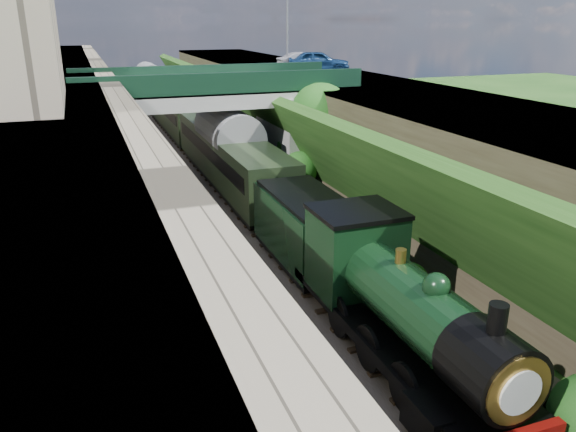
{
  "coord_description": "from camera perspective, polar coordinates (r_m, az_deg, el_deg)",
  "views": [
    {
      "loc": [
        -6.98,
        -8.8,
        9.93
      ],
      "look_at": [
        0.0,
        10.18,
        2.83
      ],
      "focal_mm": 35.0,
      "sensor_mm": 36.0,
      "label": 1
    }
  ],
  "objects": [
    {
      "name": "locomotive",
      "position": [
        17.08,
        11.31,
        -9.13
      ],
      "size": [
        3.1,
        10.23,
        3.83
      ],
      "color": "black",
      "rests_on": "trackbed"
    },
    {
      "name": "coach_front",
      "position": [
        34.54,
        -5.99,
        6.06
      ],
      "size": [
        2.9,
        18.0,
        3.7
      ],
      "color": "black",
      "rests_on": "trackbed"
    },
    {
      "name": "coach_middle",
      "position": [
        52.66,
        -11.21,
        10.39
      ],
      "size": [
        2.9,
        18.0,
        3.7
      ],
      "color": "black",
      "rests_on": "trackbed"
    },
    {
      "name": "tree",
      "position": [
        32.65,
        3.4,
        10.01
      ],
      "size": [
        3.6,
        3.8,
        6.6
      ],
      "color": "black",
      "rests_on": "ground"
    },
    {
      "name": "street_plateau_right",
      "position": [
        33.87,
        9.47,
        7.51
      ],
      "size": [
        8.0,
        90.0,
        6.25
      ],
      "primitive_type": "cube",
      "color": "#262628",
      "rests_on": "ground"
    },
    {
      "name": "building_far",
      "position": [
        38.96,
        -26.71,
        17.53
      ],
      "size": [
        5.0,
        10.0,
        6.0
      ],
      "primitive_type": "cube",
      "color": "gray",
      "rests_on": "street_plateau_left"
    },
    {
      "name": "track_right",
      "position": [
        31.46,
        -4.13,
        1.38
      ],
      "size": [
        2.5,
        90.0,
        0.2
      ],
      "color": "black",
      "rests_on": "trackbed"
    },
    {
      "name": "embankment_slope",
      "position": [
        29.53,
        4.2,
        4.88
      ],
      "size": [
        4.82,
        90.0,
        6.48
      ],
      "color": "#1E4714",
      "rests_on": "ground"
    },
    {
      "name": "trackbed",
      "position": [
        31.22,
        -6.24,
        0.89
      ],
      "size": [
        10.0,
        90.0,
        0.2
      ],
      "primitive_type": "cube",
      "color": "#473F38",
      "rests_on": "ground"
    },
    {
      "name": "track_left",
      "position": [
        30.79,
        -9.85,
        0.73
      ],
      "size": [
        2.5,
        90.0,
        0.2
      ],
      "color": "black",
      "rests_on": "trackbed"
    },
    {
      "name": "retaining_wall",
      "position": [
        29.54,
        -16.92,
        5.95
      ],
      "size": [
        1.0,
        90.0,
        7.0
      ],
      "primitive_type": "cube",
      "color": "#756B56",
      "rests_on": "ground"
    },
    {
      "name": "road_bridge",
      "position": [
        34.24,
        -6.6,
        9.39
      ],
      "size": [
        16.0,
        6.4,
        7.25
      ],
      "color": "gray",
      "rests_on": "ground"
    },
    {
      "name": "lamppost",
      "position": [
        42.5,
        -0.02,
        18.87
      ],
      "size": [
        0.87,
        0.15,
        6.0
      ],
      "color": "gray",
      "rests_on": "street_plateau_right"
    },
    {
      "name": "car_blue",
      "position": [
        42.44,
        3.09,
        15.41
      ],
      "size": [
        4.88,
        3.15,
        1.55
      ],
      "primitive_type": "imported",
      "rotation": [
        0.0,
        0.0,
        1.25
      ],
      "color": "navy",
      "rests_on": "street_plateau_right"
    },
    {
      "name": "car_silver",
      "position": [
        43.28,
        1.79,
        15.38
      ],
      "size": [
        4.23,
        1.66,
        1.37
      ],
      "primitive_type": "imported",
      "rotation": [
        0.0,
        0.0,
        1.52
      ],
      "color": "#9A999D",
      "rests_on": "street_plateau_right"
    },
    {
      "name": "tender",
      "position": [
        23.17,
        1.89,
        -1.68
      ],
      "size": [
        2.7,
        6.0,
        3.05
      ],
      "color": "black",
      "rests_on": "trackbed"
    },
    {
      "name": "coach_rear",
      "position": [
        71.13,
        -13.79,
        12.46
      ],
      "size": [
        2.9,
        18.0,
        3.7
      ],
      "color": "black",
      "rests_on": "trackbed"
    },
    {
      "name": "street_plateau_left",
      "position": [
        29.58,
        -23.7,
        5.16
      ],
      "size": [
        6.0,
        90.0,
        7.0
      ],
      "primitive_type": "cube",
      "color": "#262628",
      "rests_on": "ground"
    }
  ]
}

